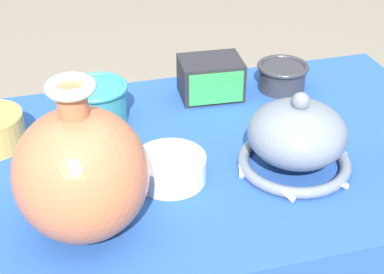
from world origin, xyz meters
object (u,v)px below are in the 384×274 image
at_px(vase_tall_bulbous, 81,173).
at_px(vase_dome_bell, 296,139).
at_px(cup_wide_charcoal, 282,75).
at_px(cup_wide_teal, 97,102).
at_px(pot_squat_porcelain, 170,168).
at_px(mosaic_tile_box, 211,78).

relative_size(vase_tall_bulbous, vase_dome_bell, 1.20).
height_order(vase_tall_bulbous, cup_wide_charcoal, vase_tall_bulbous).
bearing_deg(vase_dome_bell, cup_wide_teal, 141.41).
height_order(vase_dome_bell, pot_squat_porcelain, vase_dome_bell).
xyz_separation_m(mosaic_tile_box, cup_wide_charcoal, (0.17, -0.01, -0.01)).
height_order(mosaic_tile_box, pot_squat_porcelain, mosaic_tile_box).
relative_size(vase_dome_bell, cup_wide_charcoal, 1.88).
relative_size(mosaic_tile_box, cup_wide_charcoal, 1.22).
distance_m(vase_tall_bulbous, pot_squat_porcelain, 0.21).
bearing_deg(mosaic_tile_box, pot_squat_porcelain, -115.65).
bearing_deg(mosaic_tile_box, cup_wide_teal, -165.28).
bearing_deg(vase_dome_bell, mosaic_tile_box, 102.20).
bearing_deg(pot_squat_porcelain, mosaic_tile_box, 60.30).
xyz_separation_m(vase_tall_bulbous, vase_dome_bell, (0.40, 0.07, -0.05)).
xyz_separation_m(vase_tall_bulbous, cup_wide_teal, (0.07, 0.34, -0.06)).
bearing_deg(mosaic_tile_box, cup_wide_charcoal, 0.05).
height_order(vase_tall_bulbous, pot_squat_porcelain, vase_tall_bulbous).
xyz_separation_m(cup_wide_teal, cup_wide_charcoal, (0.44, 0.04, -0.01)).
height_order(vase_dome_bell, cup_wide_teal, vase_dome_bell).
distance_m(vase_dome_bell, pot_squat_porcelain, 0.24).
distance_m(vase_dome_bell, cup_wide_teal, 0.43).
bearing_deg(vase_tall_bulbous, cup_wide_teal, 78.99).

